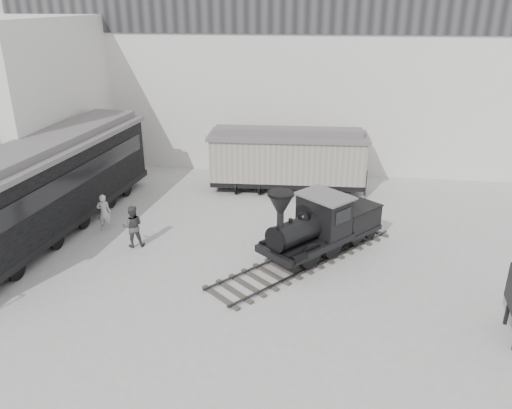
# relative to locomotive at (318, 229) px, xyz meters

# --- Properties ---
(ground) EXTENTS (90.00, 90.00, 0.00)m
(ground) POSITION_rel_locomotive_xyz_m (-1.85, -3.35, -1.18)
(ground) COLOR #9E9E9B
(north_wall) EXTENTS (34.00, 2.51, 11.00)m
(north_wall) POSITION_rel_locomotive_xyz_m (-1.85, 11.63, 4.37)
(north_wall) COLOR silver
(north_wall) RESTS_ON ground
(west_pavilion) EXTENTS (7.00, 12.11, 9.00)m
(west_pavilion) POSITION_rel_locomotive_xyz_m (-16.35, 6.62, 3.31)
(west_pavilion) COLOR silver
(west_pavilion) RESTS_ON ground
(locomotive) EXTENTS (7.40, 8.15, 3.20)m
(locomotive) POSITION_rel_locomotive_xyz_m (0.00, 0.00, 0.00)
(locomotive) COLOR #2F2B27
(locomotive) RESTS_ON ground
(boxcar) EXTENTS (8.59, 3.09, 3.47)m
(boxcar) POSITION_rel_locomotive_xyz_m (-1.85, 7.47, 0.64)
(boxcar) COLOR black
(boxcar) RESTS_ON ground
(passenger_coach) EXTENTS (4.36, 14.86, 3.92)m
(passenger_coach) POSITION_rel_locomotive_xyz_m (-11.85, 0.70, 0.98)
(passenger_coach) COLOR black
(passenger_coach) RESTS_ON ground
(visitor_a) EXTENTS (0.68, 0.49, 1.72)m
(visitor_a) POSITION_rel_locomotive_xyz_m (-9.61, 1.09, -0.32)
(visitor_a) COLOR #B3B2B1
(visitor_a) RESTS_ON ground
(visitor_b) EXTENTS (1.07, 0.95, 1.84)m
(visitor_b) POSITION_rel_locomotive_xyz_m (-7.73, -0.28, -0.26)
(visitor_b) COLOR #3E3E40
(visitor_b) RESTS_ON ground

